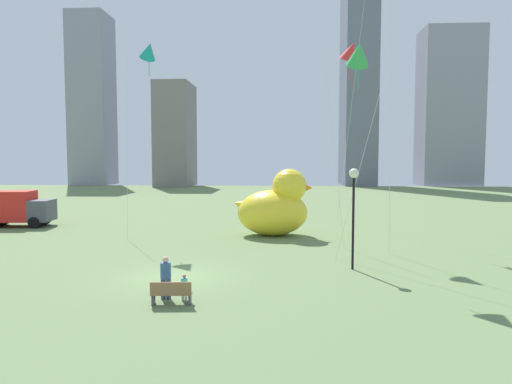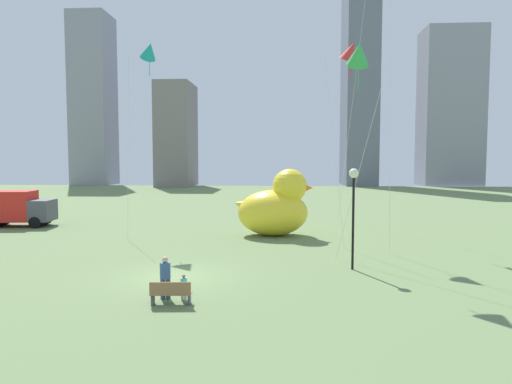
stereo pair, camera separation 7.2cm
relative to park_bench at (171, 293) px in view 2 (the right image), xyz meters
The scene contains 11 objects.
ground_plane 4.14m from the park_bench, 102.05° to the left, with size 140.00×140.00×0.00m, color #657C4D.
park_bench is the anchor object (origin of this frame).
person_adult 0.94m from the park_bench, 118.15° to the left, with size 0.41×0.41×1.67m.
person_child 0.71m from the park_bench, 59.13° to the left, with size 0.25×0.25×1.01m.
giant_inflatable_duck 16.23m from the park_bench, 77.21° to the left, with size 5.68×3.64×4.71m.
lamppost 10.19m from the park_bench, 38.43° to the left, with size 0.47×0.47×4.96m.
box_truck 25.46m from the park_bench, 132.49° to the left, with size 5.62×2.84×2.85m.
city_skyline 79.43m from the park_bench, 84.38° to the left, with size 81.38×17.49×41.52m.
kite_teal 20.18m from the park_bench, 108.68° to the left, with size 2.75×2.99×13.57m.
kite_green 14.32m from the park_bench, 40.40° to the left, with size 2.48×2.46×11.29m.
kite_red 19.10m from the park_bench, 57.21° to the left, with size 2.47×2.47×12.77m.
Camera 2 is at (5.07, -20.61, 5.46)m, focal length 32.41 mm.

